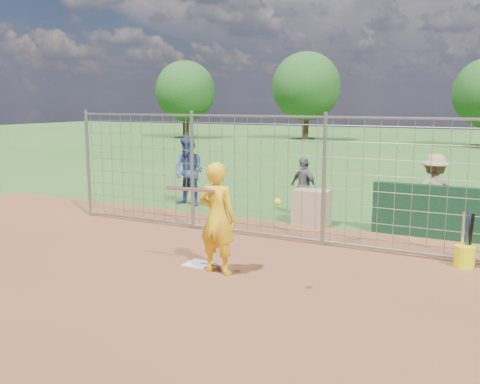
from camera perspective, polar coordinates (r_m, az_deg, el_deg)
The scene contains 12 objects.
ground at distance 9.54m, azimuth -3.85°, elevation -7.40°, with size 100.00×100.00×0.00m, color #2D591E.
infield_dirt at distance 7.30m, azimuth -16.49°, elevation -13.23°, with size 18.00×18.00×0.00m, color brown.
home_plate at distance 9.38m, azimuth -4.49°, elevation -7.66°, with size 0.43×0.43×0.02m, color silver.
dugout_wall at distance 11.68m, azimuth 20.25°, elevation -2.03°, with size 2.60×0.20×1.10m, color #11381E.
batter at distance 8.68m, azimuth -2.43°, elevation -2.81°, with size 0.67×0.44×1.85m, color yellow.
bystander_a at distance 14.43m, azimuth -5.47°, elevation 2.17°, with size 0.90×0.70×1.85m, color navy.
bystander_b at distance 13.12m, azimuth 6.77°, elevation 0.55°, with size 0.86×0.36×1.47m, color #59595E.
bystander_c at distance 12.22m, azimuth 19.95°, elevation -0.10°, with size 1.10×0.63×1.70m, color #9C8355.
equipment_bin at distance 12.35m, azimuth 7.66°, elevation -1.62°, with size 0.80×0.55×0.80m, color tan.
equipment_in_play at distance 8.37m, azimuth -3.23°, elevation -0.00°, with size 2.14×0.43×0.10m.
bucket_with_bats at distance 9.90m, azimuth 22.86°, elevation -6.05°, with size 0.34×0.39×0.98m.
backstop_fence at distance 10.99m, azimuth 1.50°, elevation 1.61°, with size 9.08×0.08×2.60m.
Camera 1 is at (4.76, -7.79, 2.80)m, focal length 40.00 mm.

